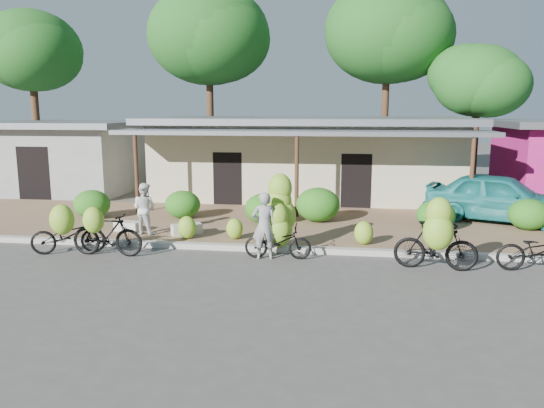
{
  "coord_description": "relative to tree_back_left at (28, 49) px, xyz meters",
  "views": [
    {
      "loc": [
        1.65,
        -11.38,
        3.71
      ],
      "look_at": [
        -0.31,
        2.39,
        1.2
      ],
      "focal_mm": 35.0,
      "sensor_mm": 36.0,
      "label": 1
    }
  ],
  "objects": [
    {
      "name": "ground",
      "position": [
        13.69,
        -13.11,
        -6.54
      ],
      "size": [
        100.0,
        100.0,
        0.0
      ],
      "primitive_type": "plane",
      "color": "#484643",
      "rests_on": "ground"
    },
    {
      "name": "sidewalk",
      "position": [
        13.69,
        -8.11,
        -6.48
      ],
      "size": [
        60.0,
        6.0,
        0.12
      ],
      "primitive_type": "cube",
      "color": "#856547",
      "rests_on": "ground"
    },
    {
      "name": "curb",
      "position": [
        13.69,
        -11.11,
        -6.47
      ],
      "size": [
        60.0,
        0.25,
        0.15
      ],
      "primitive_type": "cube",
      "color": "#A8A399",
      "rests_on": "ground"
    },
    {
      "name": "shop_main",
      "position": [
        13.69,
        -2.18,
        -4.82
      ],
      "size": [
        13.0,
        8.5,
        3.35
      ],
      "color": "#BAB08D",
      "rests_on": "ground"
    },
    {
      "name": "shop_grey",
      "position": [
        2.69,
        -2.12,
        -4.92
      ],
      "size": [
        7.0,
        6.0,
        3.15
      ],
      "color": "gray",
      "rests_on": "ground"
    },
    {
      "name": "tree_back_left",
      "position": [
        0.0,
        0.0,
        0.0
      ],
      "size": [
        4.95,
        4.81,
        8.38
      ],
      "color": "#4D2E1F",
      "rests_on": "ground"
    },
    {
      "name": "tree_far_center",
      "position": [
        8.0,
        3.0,
        0.95
      ],
      "size": [
        6.29,
        6.25,
        9.89
      ],
      "color": "#4D2E1F",
      "rests_on": "ground"
    },
    {
      "name": "tree_center_right",
      "position": [
        17.0,
        3.5,
        0.96
      ],
      "size": [
        6.25,
        6.22,
        9.89
      ],
      "color": "#4D2E1F",
      "rests_on": "ground"
    },
    {
      "name": "tree_near_right",
      "position": [
        21.0,
        1.5,
        -1.48
      ],
      "size": [
        4.28,
        4.08,
        6.65
      ],
      "color": "#4D2E1F",
      "rests_on": "ground"
    },
    {
      "name": "hedge_0",
      "position": [
        7.0,
        -8.25,
        -5.95
      ],
      "size": [
        1.21,
        1.09,
        0.94
      ],
      "primitive_type": "ellipsoid",
      "color": "#175F15",
      "rests_on": "sidewalk"
    },
    {
      "name": "hedge_1",
      "position": [
        9.98,
        -7.81,
        -5.96
      ],
      "size": [
        1.18,
        1.06,
        0.92
      ],
      "primitive_type": "ellipsoid",
      "color": "#175F15",
      "rests_on": "sidewalk"
    },
    {
      "name": "hedge_2",
      "position": [
        12.8,
        -8.3,
        -5.94
      ],
      "size": [
        1.24,
        1.12,
        0.97
      ],
      "primitive_type": "ellipsoid",
      "color": "#175F15",
      "rests_on": "sidewalk"
    },
    {
      "name": "hedge_3",
      "position": [
        14.45,
        -7.72,
        -5.87
      ],
      "size": [
        1.41,
        1.27,
        1.1
      ],
      "primitive_type": "ellipsoid",
      "color": "#175F15",
      "rests_on": "sidewalk"
    },
    {
      "name": "hedge_4",
      "position": [
        18.02,
        -8.4,
        -5.97
      ],
      "size": [
        1.15,
        1.03,
        0.89
      ],
      "primitive_type": "ellipsoid",
      "color": "#175F15",
      "rests_on": "sidewalk"
    },
    {
      "name": "hedge_5",
      "position": [
        20.78,
        -8.01,
        -5.95
      ],
      "size": [
        1.2,
        1.08,
        0.94
      ],
      "primitive_type": "ellipsoid",
      "color": "#175F15",
      "rests_on": "sidewalk"
    },
    {
      "name": "bike_far_left",
      "position": [
        8.28,
        -12.14,
        -5.96
      ],
      "size": [
        1.97,
        1.48,
        1.41
      ],
      "rotation": [
        0.0,
        0.0,
        1.9
      ],
      "color": "black",
      "rests_on": "ground"
    },
    {
      "name": "bike_left",
      "position": [
        9.34,
        -12.18,
        -5.92
      ],
      "size": [
        1.88,
        1.16,
        1.39
      ],
      "rotation": [
        0.0,
        0.0,
        1.55
      ],
      "color": "black",
      "rests_on": "ground"
    },
    {
      "name": "bike_center",
      "position": [
        13.66,
        -11.44,
        -5.7
      ],
      "size": [
        1.68,
        1.18,
        2.09
      ],
      "rotation": [
        0.0,
        0.0,
        1.6
      ],
      "color": "black",
      "rests_on": "ground"
    },
    {
      "name": "bike_right",
      "position": [
        17.41,
        -12.33,
        -5.78
      ],
      "size": [
        1.95,
        1.3,
        1.82
      ],
      "rotation": [
        0.0,
        0.0,
        1.46
      ],
      "color": "black",
      "rests_on": "ground"
    },
    {
      "name": "bike_far_right",
      "position": [
        19.77,
        -12.0,
        -6.04
      ],
      "size": [
        1.92,
        0.73,
        1.0
      ],
      "rotation": [
        0.0,
        0.0,
        1.53
      ],
      "color": "black",
      "rests_on": "ground"
    },
    {
      "name": "loose_banana_a",
      "position": [
        10.96,
        -10.55,
        -6.1
      ],
      "size": [
        0.52,
        0.44,
        0.64
      ],
      "primitive_type": "ellipsoid",
      "color": "#8FB62D",
      "rests_on": "sidewalk"
    },
    {
      "name": "loose_banana_b",
      "position": [
        12.28,
        -10.39,
        -6.13
      ],
      "size": [
        0.47,
        0.4,
        0.59
      ],
      "primitive_type": "ellipsoid",
      "color": "#8FB62D",
      "rests_on": "sidewalk"
    },
    {
      "name": "loose_banana_c",
      "position": [
        15.83,
        -10.51,
        -6.1
      ],
      "size": [
        0.51,
        0.44,
        0.64
      ],
      "primitive_type": "ellipsoid",
      "color": "#8FB62D",
      "rests_on": "sidewalk"
    },
    {
      "name": "sack_near",
      "position": [
        10.79,
        -10.04,
        -6.27
      ],
      "size": [
        0.94,
        0.78,
        0.3
      ],
      "primitive_type": "cube",
      "rotation": [
        0.0,
        0.0,
        0.53
      ],
      "color": "silver",
      "rests_on": "sidewalk"
    },
    {
      "name": "sack_far",
      "position": [
        8.91,
        -9.84,
        -6.28
      ],
      "size": [
        0.8,
        0.5,
        0.28
      ],
      "primitive_type": "cube",
      "rotation": [
        0.0,
        0.0,
        -0.17
      ],
      "color": "silver",
      "rests_on": "sidewalk"
    },
    {
      "name": "vendor",
      "position": [
        13.34,
        -11.81,
        -5.7
      ],
      "size": [
        0.68,
        0.52,
        1.69
      ],
      "primitive_type": "imported",
      "rotation": [
        0.0,
        0.0,
        3.34
      ],
      "color": "gray",
      "rests_on": "ground"
    },
    {
      "name": "bystander",
      "position": [
        9.57,
        -10.11,
        -5.68
      ],
      "size": [
        0.85,
        0.74,
        1.49
      ],
      "primitive_type": "imported",
      "rotation": [
        0.0,
        0.0,
        2.87
      ],
      "color": "silver",
      "rests_on": "sidewalk"
    },
    {
      "name": "teal_van",
      "position": [
        20.21,
        -6.91,
        -5.64
      ],
      "size": [
        4.94,
        3.4,
        1.56
      ],
      "primitive_type": "imported",
      "rotation": [
        0.0,
        0.0,
        1.19
      ],
      "color": "#1B7B7A",
      "rests_on": "sidewalk"
    }
  ]
}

